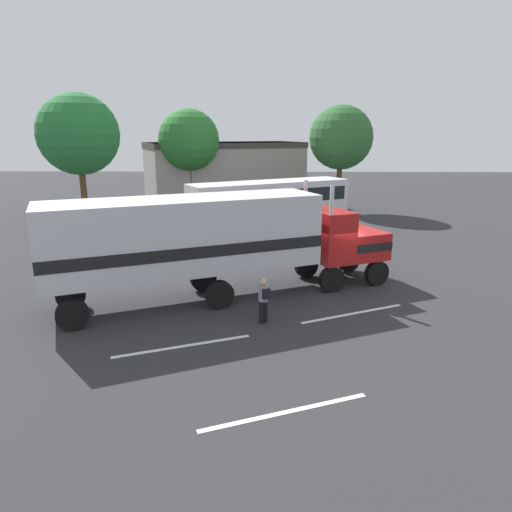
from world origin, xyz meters
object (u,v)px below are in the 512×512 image
object	(u,v)px
semi_truck	(212,238)
tree_center	(341,138)
tree_left	(189,140)
tree_right	(78,135)
person_bystander	(264,299)
parked_bus	(270,202)

from	to	relation	value
semi_truck	tree_center	distance (m)	23.39
tree_left	tree_center	distance (m)	12.60
tree_right	person_bystander	bearing A→B (deg)	-53.62
semi_truck	parked_bus	distance (m)	13.20
semi_truck	tree_left	bearing A→B (deg)	101.26
semi_truck	tree_right	world-z (taller)	tree_right
person_bystander	tree_right	world-z (taller)	tree_right
tree_left	tree_center	bearing A→B (deg)	-2.23
tree_left	parked_bus	bearing A→B (deg)	-53.52
tree_center	parked_bus	bearing A→B (deg)	-124.06
semi_truck	parked_bus	xyz separation A→B (m)	(2.35, 12.98, -0.46)
tree_left	tree_center	size ratio (longest dim) A/B	0.97
parked_bus	tree_left	size ratio (longest dim) A/B	1.28
person_bystander	tree_right	distance (m)	22.49
tree_center	tree_right	distance (m)	20.17
parked_bus	person_bystander	bearing A→B (deg)	-91.19
semi_truck	parked_bus	size ratio (longest dim) A/B	1.29
parked_bus	tree_left	xyz separation A→B (m)	(-6.75, 9.13, 3.80)
semi_truck	tree_right	distance (m)	19.05
tree_left	tree_right	distance (m)	9.56
person_bystander	tree_right	bearing A→B (deg)	126.38
person_bystander	tree_left	distance (m)	25.85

